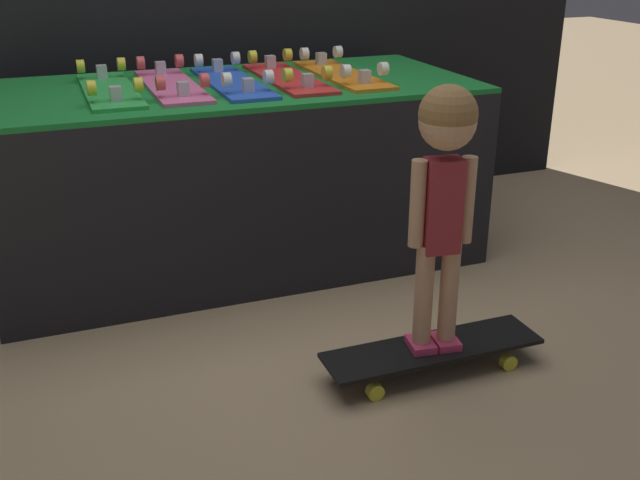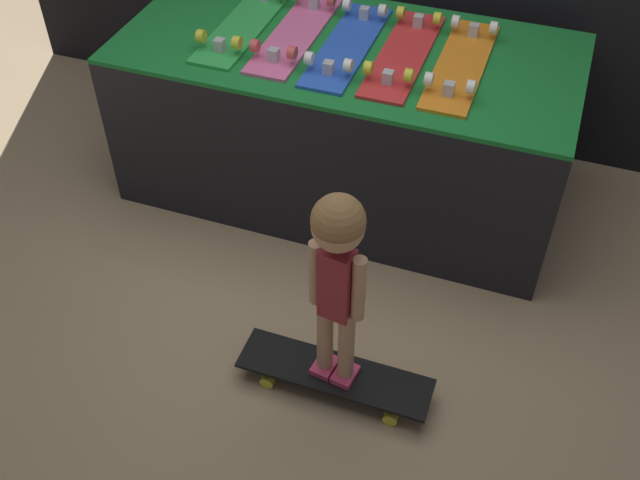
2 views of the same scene
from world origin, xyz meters
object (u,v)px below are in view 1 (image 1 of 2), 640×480
object	(u,v)px
skateboard_red_on_rack	(288,76)
child	(444,171)
skateboard_blue_on_rack	(232,80)
skateboard_on_floor	(432,351)
skateboard_orange_on_rack	(341,72)
skateboard_green_on_rack	(109,88)
skateboard_pink_on_rack	(171,83)

from	to	relation	value
skateboard_red_on_rack	child	xyz separation A→B (m)	(0.10, -1.13, -0.09)
skateboard_blue_on_rack	skateboard_on_floor	world-z (taller)	skateboard_blue_on_rack
skateboard_orange_on_rack	skateboard_green_on_rack	bearing A→B (deg)	179.59
skateboard_pink_on_rack	skateboard_red_on_rack	distance (m)	0.48
skateboard_green_on_rack	skateboard_on_floor	xyz separation A→B (m)	(0.81, -1.13, -0.69)
skateboard_green_on_rack	skateboard_blue_on_rack	bearing A→B (deg)	-1.92
skateboard_red_on_rack	skateboard_blue_on_rack	bearing A→B (deg)	-177.63
skateboard_red_on_rack	skateboard_green_on_rack	bearing A→B (deg)	179.51
skateboard_green_on_rack	skateboard_on_floor	bearing A→B (deg)	-54.42
skateboard_orange_on_rack	skateboard_red_on_rack	bearing A→B (deg)	179.82
skateboard_pink_on_rack	child	size ratio (longest dim) A/B	0.87
skateboard_on_floor	child	bearing A→B (deg)	63.43
skateboard_orange_on_rack	child	xyz separation A→B (m)	(-0.14, -1.13, -0.09)
skateboard_red_on_rack	child	bearing A→B (deg)	-85.06
skateboard_pink_on_rack	skateboard_orange_on_rack	size ratio (longest dim) A/B	1.00
skateboard_blue_on_rack	child	distance (m)	1.17
skateboard_red_on_rack	skateboard_on_floor	bearing A→B (deg)	-85.06
skateboard_blue_on_rack	skateboard_orange_on_rack	bearing A→B (deg)	1.09
skateboard_pink_on_rack	skateboard_on_floor	xyz separation A→B (m)	(0.57, -1.14, -0.69)
skateboard_orange_on_rack	skateboard_on_floor	world-z (taller)	skateboard_orange_on_rack
skateboard_green_on_rack	skateboard_blue_on_rack	distance (m)	0.48
skateboard_blue_on_rack	skateboard_red_on_rack	distance (m)	0.24
skateboard_blue_on_rack	skateboard_red_on_rack	world-z (taller)	same
skateboard_pink_on_rack	child	xyz separation A→B (m)	(0.57, -1.14, -0.09)
skateboard_green_on_rack	child	bearing A→B (deg)	-54.42
skateboard_blue_on_rack	skateboard_orange_on_rack	world-z (taller)	same
skateboard_on_floor	child	world-z (taller)	child
skateboard_green_on_rack	skateboard_blue_on_rack	xyz separation A→B (m)	(0.48, -0.02, 0.00)
skateboard_red_on_rack	skateboard_orange_on_rack	bearing A→B (deg)	-0.18
skateboard_blue_on_rack	skateboard_orange_on_rack	xyz separation A→B (m)	(0.48, 0.01, 0.00)
skateboard_red_on_rack	skateboard_on_floor	size ratio (longest dim) A/B	1.00
skateboard_blue_on_rack	skateboard_on_floor	distance (m)	1.36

